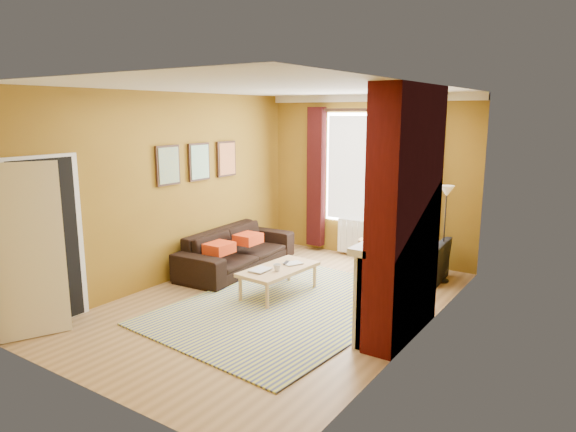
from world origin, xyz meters
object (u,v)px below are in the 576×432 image
Objects in this scene: coffee_table at (279,270)px; floor_lamp at (446,206)px; armchair at (413,259)px; wicker_stool at (370,254)px; sofa at (237,250)px.

coffee_table is 0.84× the size of floor_lamp.
armchair is 0.78× the size of coffee_table.
coffee_table is 1.91m from wicker_stool.
armchair is (2.54, 1.14, -0.02)m from sofa.
sofa is 1.38m from coffee_table.
armchair reaches higher than coffee_table.
sofa is 2.34× the size of armchair.
floor_lamp reaches higher than coffee_table.
coffee_table is at bearing -119.68° from sofa.
floor_lamp reaches higher than wicker_stool.
floor_lamp reaches higher than sofa.
armchair is 0.77m from wicker_stool.
sofa is 1.83× the size of coffee_table.
coffee_table is 2.53× the size of wicker_stool.
coffee_table is (-1.29, -1.74, 0.04)m from armchair.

